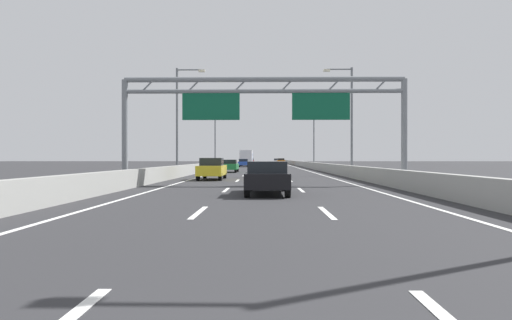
{
  "coord_description": "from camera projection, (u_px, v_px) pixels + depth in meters",
  "views": [
    {
      "loc": [
        0.07,
        -0.25,
        1.54
      ],
      "look_at": [
        -1.47,
        78.45,
        1.22
      ],
      "focal_mm": 31.85,
      "sensor_mm": 36.0,
      "label": 1
    }
  ],
  "objects": [
    {
      "name": "lane_dash_left_17",
      "position": [
        259.0,
        163.0,
        156.76
      ],
      "size": [
        0.16,
        3.0,
        0.01
      ],
      "primitive_type": "cube",
      "color": "white",
      "rests_on": "ground_plane"
    },
    {
      "name": "box_truck",
      "position": [
        246.0,
        157.0,
        89.94
      ],
      "size": [
        2.35,
        7.65,
        3.07
      ],
      "color": "#194799",
      "rests_on": "ground_plane"
    },
    {
      "name": "barrier_right",
      "position": [
        293.0,
        163.0,
        110.09
      ],
      "size": [
        0.45,
        220.0,
        0.95
      ],
      "color": "#9E9E99",
      "rests_on": "ground_plane"
    },
    {
      "name": "lane_dash_left_2",
      "position": [
        226.0,
        190.0,
        21.78
      ],
      "size": [
        0.16,
        3.0,
        0.01
      ],
      "primitive_type": "cube",
      "color": "white",
      "rests_on": "ground_plane"
    },
    {
      "name": "orange_car",
      "position": [
        281.0,
        161.0,
        104.96
      ],
      "size": [
        1.73,
        4.49,
        1.51
      ],
      "color": "orange",
      "rests_on": "ground_plane"
    },
    {
      "name": "lane_dash_left_1",
      "position": [
        199.0,
        212.0,
        12.79
      ],
      "size": [
        0.16,
        3.0,
        0.01
      ],
      "primitive_type": "cube",
      "color": "white",
      "rests_on": "ground_plane"
    },
    {
      "name": "lane_dash_right_17",
      "position": [
        270.0,
        163.0,
        156.69
      ],
      "size": [
        0.16,
        3.0,
        0.01
      ],
      "primitive_type": "cube",
      "color": "white",
      "rests_on": "ground_plane"
    },
    {
      "name": "lane_dash_left_12",
      "position": [
        257.0,
        164.0,
        111.77
      ],
      "size": [
        0.16,
        3.0,
        0.01
      ],
      "primitive_type": "cube",
      "color": "white",
      "rests_on": "ground_plane"
    },
    {
      "name": "lane_dash_left_6",
      "position": [
        250.0,
        170.0,
        57.78
      ],
      "size": [
        0.16,
        3.0,
        0.01
      ],
      "primitive_type": "cube",
      "color": "white",
      "rests_on": "ground_plane"
    },
    {
      "name": "blue_car",
      "position": [
        243.0,
        163.0,
        79.83
      ],
      "size": [
        1.74,
        4.46,
        1.4
      ],
      "color": "#2347AD",
      "rests_on": "ground_plane"
    },
    {
      "name": "lane_dash_right_9",
      "position": [
        274.0,
        166.0,
        84.7
      ],
      "size": [
        0.16,
        3.0,
        0.01
      ],
      "primitive_type": "cube",
      "color": "white",
      "rests_on": "ground_plane"
    },
    {
      "name": "lane_dash_left_9",
      "position": [
        255.0,
        166.0,
        84.77
      ],
      "size": [
        0.16,
        3.0,
        0.01
      ],
      "primitive_type": "cube",
      "color": "white",
      "rests_on": "ground_plane"
    },
    {
      "name": "edge_line_left",
      "position": [
        238.0,
        166.0,
        88.34
      ],
      "size": [
        0.16,
        176.0,
        0.01
      ],
      "primitive_type": "cube",
      "color": "white",
      "rests_on": "ground_plane"
    },
    {
      "name": "sign_gantry",
      "position": [
        264.0,
        102.0,
        26.8
      ],
      "size": [
        16.89,
        0.36,
        6.36
      ],
      "color": "gray",
      "rests_on": "ground_plane"
    },
    {
      "name": "lane_dash_right_4",
      "position": [
        285.0,
        176.0,
        39.71
      ],
      "size": [
        0.16,
        3.0,
        0.01
      ],
      "primitive_type": "cube",
      "color": "white",
      "rests_on": "ground_plane"
    },
    {
      "name": "streetlamp_right_far",
      "position": [
        312.0,
        133.0,
        70.51
      ],
      "size": [
        2.58,
        0.28,
        9.5
      ],
      "color": "slate",
      "rests_on": "ground_plane"
    },
    {
      "name": "lane_dash_right_15",
      "position": [
        270.0,
        163.0,
        138.69
      ],
      "size": [
        0.16,
        3.0,
        0.01
      ],
      "primitive_type": "cube",
      "color": "white",
      "rests_on": "ground_plane"
    },
    {
      "name": "lane_dash_left_16",
      "position": [
        259.0,
        163.0,
        147.76
      ],
      "size": [
        0.16,
        3.0,
        0.01
      ],
      "primitive_type": "cube",
      "color": "white",
      "rests_on": "ground_plane"
    },
    {
      "name": "lane_dash_left_14",
      "position": [
        258.0,
        164.0,
        129.76
      ],
      "size": [
        0.16,
        3.0,
        0.01
      ],
      "primitive_type": "cube",
      "color": "white",
      "rests_on": "ground_plane"
    },
    {
      "name": "lane_dash_left_13",
      "position": [
        258.0,
        164.0,
        120.76
      ],
      "size": [
        0.16,
        3.0,
        0.01
      ],
      "primitive_type": "cube",
      "color": "white",
      "rests_on": "ground_plane"
    },
    {
      "name": "lane_dash_right_8",
      "position": [
        275.0,
        167.0,
        75.7
      ],
      "size": [
        0.16,
        3.0,
        0.01
      ],
      "primitive_type": "cube",
      "color": "white",
      "rests_on": "ground_plane"
    },
    {
      "name": "black_car",
      "position": [
        267.0,
        177.0,
        19.29
      ],
      "size": [
        1.8,
        4.68,
        1.4
      ],
      "color": "black",
      "rests_on": "ground_plane"
    },
    {
      "name": "lane_dash_right_2",
      "position": [
        301.0,
        190.0,
        21.71
      ],
      "size": [
        0.16,
        3.0,
        0.01
      ],
      "primitive_type": "cube",
      "color": "white",
      "rests_on": "ground_plane"
    },
    {
      "name": "streetlamp_right_mid",
      "position": [
        349.0,
        114.0,
        39.79
      ],
      "size": [
        2.58,
        0.28,
        9.5
      ],
      "color": "slate",
      "rests_on": "ground_plane"
    },
    {
      "name": "lane_dash_left_7",
      "position": [
        252.0,
        169.0,
        66.77
      ],
      "size": [
        0.16,
        3.0,
        0.01
      ],
      "primitive_type": "cube",
      "color": "white",
      "rests_on": "ground_plane"
    },
    {
      "name": "barrier_left",
      "position": [
        236.0,
        163.0,
        110.36
      ],
      "size": [
        0.45,
        220.0,
        0.95
      ],
      "color": "#9E9E99",
      "rests_on": "ground_plane"
    },
    {
      "name": "lane_dash_left_3",
      "position": [
        237.0,
        181.0,
        30.78
      ],
      "size": [
        0.16,
        3.0,
        0.01
      ],
      "primitive_type": "cube",
      "color": "white",
      "rests_on": "ground_plane"
    },
    {
      "name": "lane_dash_right_5",
      "position": [
        281.0,
        172.0,
        48.71
      ],
      "size": [
        0.16,
        3.0,
        0.01
      ],
      "primitive_type": "cube",
      "color": "white",
      "rests_on": "ground_plane"
    },
    {
      "name": "lane_dash_right_12",
      "position": [
        272.0,
        164.0,
        111.7
      ],
      "size": [
        0.16,
        3.0,
        0.01
      ],
      "primitive_type": "cube",
      "color": "white",
      "rests_on": "ground_plane"
    },
    {
      "name": "lane_dash_right_10",
      "position": [
        273.0,
        166.0,
        93.7
      ],
      "size": [
        0.16,
        3.0,
        0.01
      ],
      "primitive_type": "cube",
      "color": "white",
      "rests_on": "ground_plane"
    },
    {
      "name": "lane_dash_left_5",
      "position": [
        247.0,
        172.0,
        48.78
      ],
      "size": [
        0.16,
        3.0,
        0.01
      ],
      "primitive_type": "cube",
      "color": "white",
      "rests_on": "ground_plane"
    },
    {
      "name": "lane_dash_right_7",
      "position": [
        277.0,
        169.0,
        66.7
      ],
      "size": [
        0.16,
        3.0,
        0.01
      ],
      "primitive_type": "cube",
      "color": "white",
      "rests_on": "ground_plane"
    },
    {
      "name": "lane_dash_right_11",
      "position": [
        272.0,
        165.0,
        102.7
      ],
      "size": [
        0.16,
        3.0,
        0.01
      ],
      "primitive_type": "cube",
      "color": "white",
      "rests_on": "ground_plane"
    },
    {
      "name": "lane_dash_right_3",
      "position": [
        290.0,
        181.0,
        30.71
      ],
      "size": [
        0.16,
        3.0,
        0.01
      ],
      "primitive_type": "cube",
      "color": "white",
      "rests_on": "ground_plane"
    },
    {
      "name": "edge_line_right",
      "position": [
        291.0,
        166.0,
        88.13
      ],
      "size": [
        0.16,
        176.0,
        0.01
      ],
      "primitive_type": "cube",
      "color": "white",
      "rests_on": "ground_plane"
    },
    {
      "name": "lane_dash_left_11",
      "position": [
        257.0,
        165.0,
        102.77
      ],
      "size": [
        0.16,
        3.0,
        0.01
      ],
      "primitive_type": "cube",
      "color": "white",
      "rests_on": "ground_plane"
    },
    {
      "name": "streetlamp_left_far",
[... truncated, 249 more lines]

